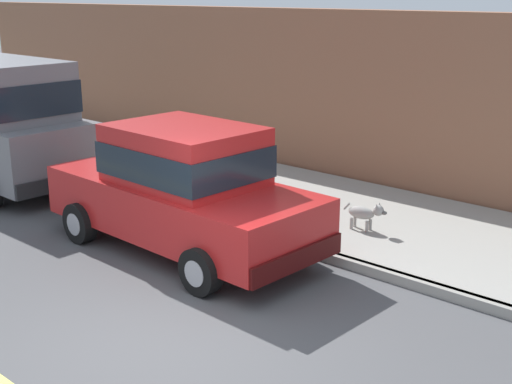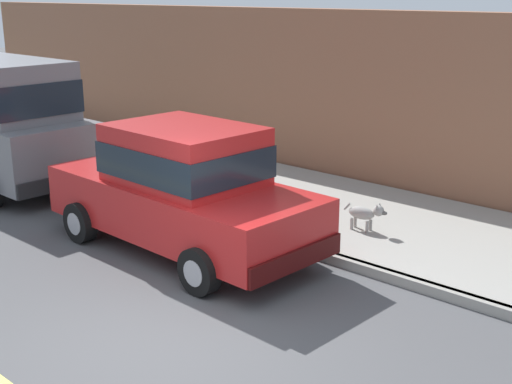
# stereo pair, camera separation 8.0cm
# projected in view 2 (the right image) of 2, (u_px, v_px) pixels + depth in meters

# --- Properties ---
(ground_plane) EXTENTS (80.00, 80.00, 0.00)m
(ground_plane) POSITION_uv_depth(u_px,v_px,m) (165.00, 345.00, 7.62)
(ground_plane) COLOR #4C4C4F
(curb) EXTENTS (0.16, 64.00, 0.14)m
(curb) POSITION_uv_depth(u_px,v_px,m) (335.00, 259.00, 9.87)
(curb) COLOR gray
(curb) RESTS_ON ground
(sidewalk) EXTENTS (3.60, 64.00, 0.14)m
(sidewalk) POSITION_uv_depth(u_px,v_px,m) (400.00, 228.00, 11.15)
(sidewalk) COLOR #99968E
(sidewalk) RESTS_ON ground
(car_red_sedan) EXTENTS (2.13, 4.65, 1.92)m
(car_red_sedan) POSITION_uv_depth(u_px,v_px,m) (183.00, 188.00, 10.14)
(car_red_sedan) COLOR red
(car_red_sedan) RESTS_ON ground
(dog_grey) EXTENTS (0.25, 0.75, 0.49)m
(dog_grey) POSITION_uv_depth(u_px,v_px,m) (365.00, 213.00, 10.75)
(dog_grey) COLOR #999691
(dog_grey) RESTS_ON sidewalk
(building_facade) EXTENTS (0.50, 20.00, 3.44)m
(building_facade) POSITION_uv_depth(u_px,v_px,m) (233.00, 83.00, 15.92)
(building_facade) COLOR #8C5B42
(building_facade) RESTS_ON ground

